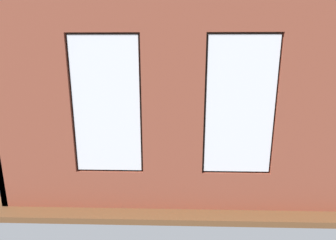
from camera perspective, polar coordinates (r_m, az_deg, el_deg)
ground_plane at (r=6.95m, az=1.21°, el=-7.16°), size 6.26×5.99×0.10m
brick_wall_with_windows at (r=3.98m, az=1.04°, el=1.47°), size 5.66×0.30×3.22m
white_wall_right at (r=6.95m, az=-22.42°, el=5.94°), size 0.10×4.99×3.22m
couch_by_window at (r=5.00m, az=-0.46°, el=-11.08°), size 2.04×0.87×0.80m
couch_left at (r=7.23m, az=18.39°, el=-3.89°), size 0.91×2.03×0.80m
coffee_table at (r=6.95m, az=-2.47°, el=-3.64°), size 1.36×0.79×0.40m
cup_ceramic at (r=6.85m, az=-5.97°, el=-3.17°), size 0.07×0.07×0.08m
candle_jar at (r=6.80m, az=-1.69°, el=-3.18°), size 0.08×0.08×0.09m
table_plant_small at (r=7.03m, az=0.65°, el=-2.17°), size 0.12×0.12×0.19m
remote_silver at (r=6.93m, az=-2.48°, el=-3.16°), size 0.17×0.05×0.02m
media_console at (r=7.77m, az=-17.38°, el=-3.19°), size 1.15×0.42×0.51m
tv_flatscreen at (r=7.62m, az=-17.69°, el=1.14°), size 1.01×0.20×0.69m
potted_plant_beside_window_right at (r=5.16m, az=-22.40°, el=-6.06°), size 0.93×0.95×1.33m
potted_plant_mid_room_small at (r=7.87m, az=9.33°, el=-1.30°), size 0.35×0.35×0.64m
potted_plant_near_tv at (r=6.55m, az=-15.99°, el=-2.54°), size 0.87×0.84×1.30m
potted_plant_corner_near_left at (r=8.94m, az=16.10°, el=2.37°), size 1.02×1.04×1.38m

